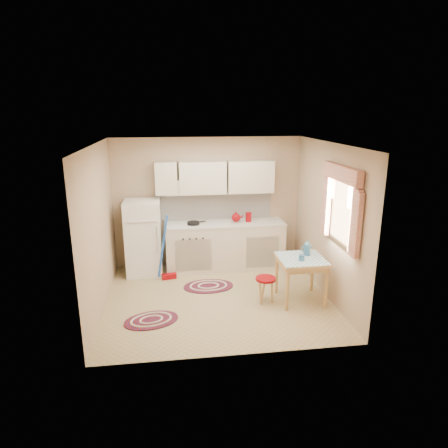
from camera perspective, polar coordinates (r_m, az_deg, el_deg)
The scene contains 14 objects.
room_shell at distance 6.38m, azimuth 0.18°, elevation 3.44°, with size 3.64×3.60×2.52m.
fridge at distance 7.55m, azimuth -11.42°, elevation -1.93°, with size 0.65×0.60×1.40m, color white.
broom at distance 7.23m, azimuth -8.01°, elevation -3.40°, with size 0.28×0.12×1.20m, color blue, non-canonical shape.
base_cabinets at distance 7.73m, azimuth 0.14°, elevation -3.22°, with size 2.25×0.60×0.88m, color beige.
countertop at distance 7.59m, azimuth 0.14°, elevation 0.06°, with size 2.27×0.62×0.04m, color beige.
frying_pan at distance 7.47m, azimuth -4.40°, elevation 0.12°, with size 0.23×0.23×0.05m, color black.
red_kettle at distance 7.59m, azimuth 1.72°, elevation 0.93°, with size 0.18×0.16×0.18m, color #8D050B, non-canonical shape.
red_canister at distance 7.63m, azimuth 3.53°, elevation 0.91°, with size 0.11×0.11×0.16m, color #8D050B.
table at distance 6.58m, azimuth 10.86°, elevation -7.79°, with size 0.72×0.72×0.72m, color tan.
stool at distance 6.50m, azimuth 5.93°, elevation -9.35°, with size 0.32×0.32×0.42m, color #8D050B.
coffee_pot at distance 6.55m, azimuth 11.77°, elevation -3.35°, with size 0.13×0.11×0.26m, color #28597C, non-canonical shape.
mug at distance 6.33m, azimuth 11.04°, elevation -4.77°, with size 0.09×0.09×0.10m, color #28597C.
rug_center at distance 7.08m, azimuth -2.24°, elevation -8.87°, with size 0.87×0.58×0.02m, color maroon, non-canonical shape.
rug_left at distance 6.12m, azimuth -10.35°, elevation -13.38°, with size 0.80×0.54×0.02m, color maroon, non-canonical shape.
Camera 1 is at (-0.70, -5.93, 2.98)m, focal length 32.00 mm.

